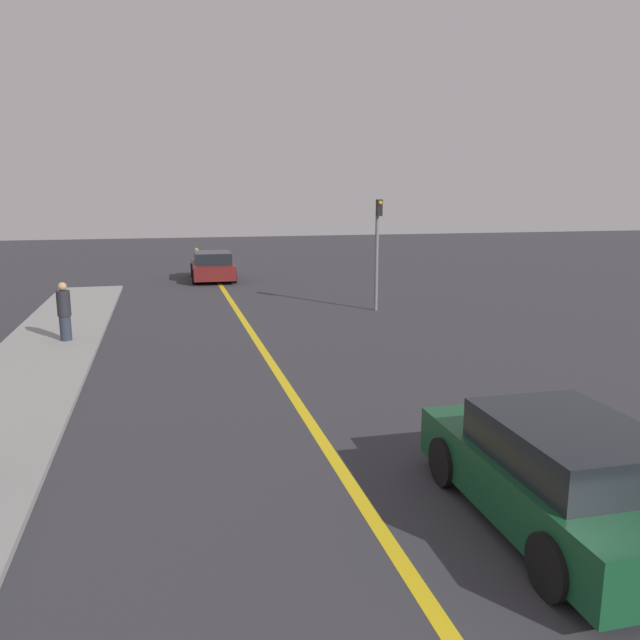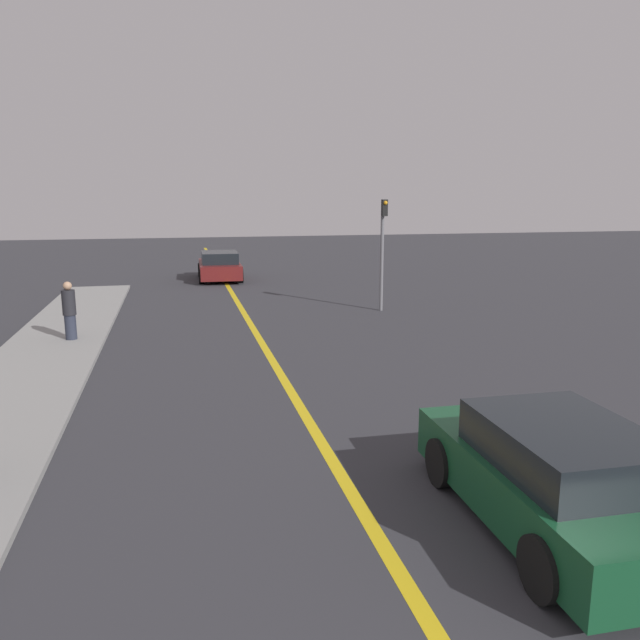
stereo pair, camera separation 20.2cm
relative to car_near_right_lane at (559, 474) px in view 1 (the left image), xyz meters
The scene contains 6 objects.
road_center_line 12.10m from the car_near_right_lane, 100.12° to the left, with size 0.20×60.00×0.01m.
sidewalk_left 10.93m from the car_near_right_lane, 133.85° to the left, with size 2.53×27.95×0.11m.
car_near_right_lane is the anchor object (origin of this frame).
car_ahead_center 23.63m from the car_near_right_lane, 95.60° to the left, with size 2.06×4.11×1.34m.
pedestrian_mid_group 13.55m from the car_near_right_lane, 121.96° to the left, with size 0.35×0.35×1.58m.
traffic_light 14.51m from the car_near_right_lane, 79.65° to the left, with size 0.18×0.40×3.81m.
Camera 1 is at (-2.38, 0.02, 3.98)m, focal length 35.00 mm.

